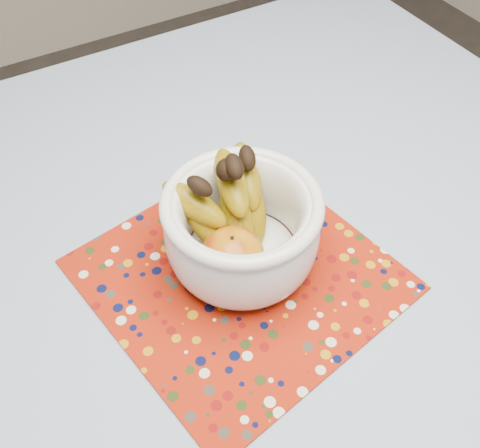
# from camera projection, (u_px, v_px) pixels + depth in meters

# --- Properties ---
(table) EXTENTS (1.20, 1.20, 0.75)m
(table) POSITION_uv_depth(u_px,v_px,m) (270.00, 301.00, 0.87)
(table) COLOR brown
(table) RESTS_ON ground
(tablecloth) EXTENTS (1.32, 1.32, 0.01)m
(tablecloth) POSITION_uv_depth(u_px,v_px,m) (272.00, 270.00, 0.81)
(tablecloth) COLOR slate
(tablecloth) RESTS_ON table
(placemat) EXTENTS (0.44, 0.44, 0.00)m
(placemat) POSITION_uv_depth(u_px,v_px,m) (240.00, 275.00, 0.80)
(placemat) COLOR maroon
(placemat) RESTS_ON tablecloth
(fruit_bowl) EXTENTS (0.22, 0.23, 0.18)m
(fruit_bowl) POSITION_uv_depth(u_px,v_px,m) (237.00, 221.00, 0.76)
(fruit_bowl) COLOR silver
(fruit_bowl) RESTS_ON placemat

